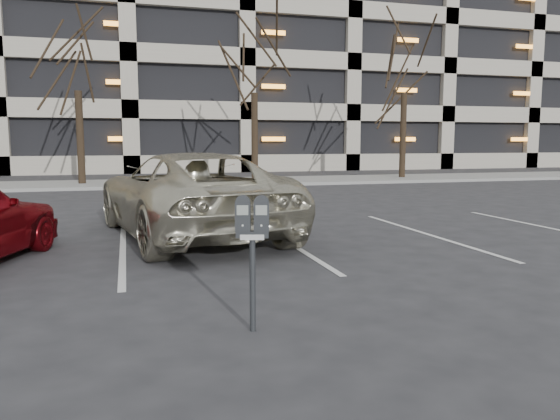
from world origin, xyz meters
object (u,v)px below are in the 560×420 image
at_px(tree_d, 406,39).
at_px(tree_b, 75,31).
at_px(parking_meter, 252,230).
at_px(suv_silver, 190,194).
at_px(tree_c, 254,37).

bearing_deg(tree_d, tree_b, 180.00).
height_order(tree_b, parking_meter, tree_b).
distance_m(tree_b, tree_d, 14.01).
relative_size(parking_meter, suv_silver, 0.21).
xyz_separation_m(tree_c, parking_meter, (-4.20, -17.98, -5.14)).
height_order(tree_b, suv_silver, tree_b).
xyz_separation_m(tree_b, parking_meter, (2.80, -17.98, -5.00)).
xyz_separation_m(tree_b, tree_c, (7.00, 0.00, 0.13)).
relative_size(tree_b, parking_meter, 6.60).
height_order(tree_d, suv_silver, tree_d).
distance_m(tree_b, parking_meter, 18.87).
distance_m(tree_c, parking_meter, 19.17).
distance_m(tree_b, suv_silver, 13.87).
relative_size(tree_d, parking_meter, 7.03).
bearing_deg(tree_c, tree_d, 0.00).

